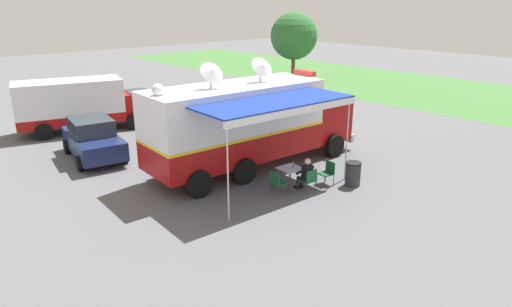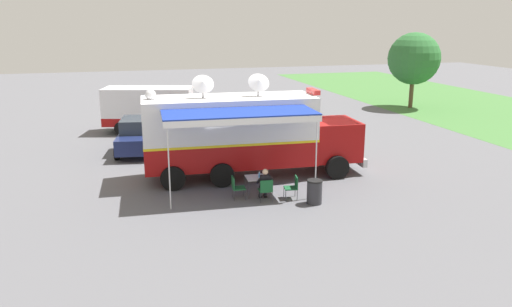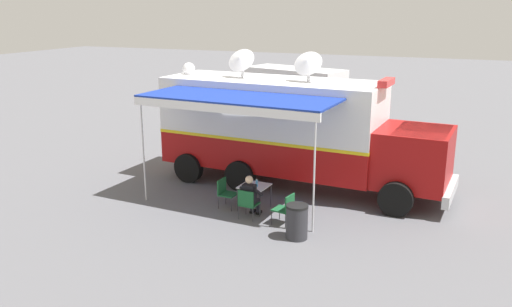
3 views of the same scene
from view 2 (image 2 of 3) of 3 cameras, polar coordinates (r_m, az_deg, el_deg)
name	(u,v)px [view 2 (image 2 of 3)]	position (r m, az deg, el deg)	size (l,w,h in m)	color
ground_plane	(230,177)	(21.79, -2.99, -2.66)	(100.00, 100.00, 0.00)	#5B5B60
lot_stripe	(257,159)	(24.44, 0.17, -0.68)	(0.12, 4.80, 0.01)	silver
command_truck	(247,132)	(21.38, -1.06, 2.42)	(5.18, 9.61, 4.53)	#9E0F0F
folding_table	(256,179)	(19.31, 0.04, -2.88)	(0.84, 0.84, 0.73)	silver
water_bottle	(259,175)	(19.24, 0.37, -2.44)	(0.07, 0.07, 0.22)	#4C99D8
folding_chair_at_table	(266,189)	(18.67, 1.12, -4.03)	(0.51, 0.51, 0.87)	#19562D
folding_chair_beside_table	(236,186)	(18.98, -2.27, -3.72)	(0.51, 0.51, 0.87)	#19562D
folding_chair_spare_by_truck	(293,186)	(19.06, 4.27, -3.67)	(0.55, 0.55, 0.87)	#19562D
seated_responder	(265,184)	(18.80, 0.99, -3.45)	(0.68, 0.57, 1.25)	black
trash_bin	(314,192)	(18.63, 6.69, -4.36)	(0.57, 0.57, 0.91)	#2D2D33
support_truck	(157,109)	(30.91, -11.20, 4.97)	(3.79, 7.10, 2.70)	white
car_behind_truck	(138,136)	(26.30, -13.32, 2.01)	(4.44, 2.52, 1.76)	navy
tree_far_left	(414,59)	(40.59, 17.59, 10.28)	(3.95, 3.95, 5.75)	brown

